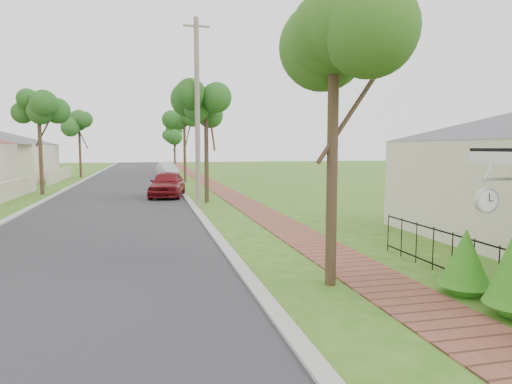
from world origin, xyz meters
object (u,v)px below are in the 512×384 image
object	(u,v)px
utility_pole	(197,112)
parked_car_white	(167,170)
near_tree	(334,67)
parked_car_red	(167,184)
station_clock	(487,199)

from	to	relation	value
utility_pole	parked_car_white	bearing A→B (deg)	91.24
parked_car_white	near_tree	world-z (taller)	near_tree
parked_car_red	station_clock	distance (m)	20.05
near_tree	station_clock	world-z (taller)	near_tree
utility_pole	station_clock	xyz separation A→B (m)	(3.16, -15.01, -2.45)
parked_car_red	near_tree	bearing A→B (deg)	-71.51
near_tree	utility_pole	bearing A→B (deg)	95.75
parked_car_white	near_tree	distance (m)	36.22
utility_pole	station_clock	size ratio (longest dim) A/B	12.70
parked_car_red	station_clock	world-z (taller)	station_clock
parked_car_white	station_clock	distance (m)	38.28
parked_car_red	parked_car_white	size ratio (longest dim) A/B	1.10
parked_car_red	utility_pole	distance (m)	5.95
near_tree	utility_pole	size ratio (longest dim) A/B	0.63
parked_car_white	utility_pole	size ratio (longest dim) A/B	0.45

